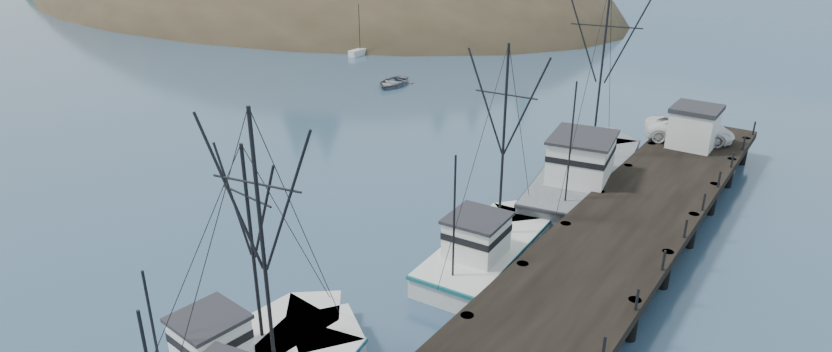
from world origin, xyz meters
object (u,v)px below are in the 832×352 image
Objects in this scene: work_vessel at (586,175)px; motorboat at (392,86)px; pier at (614,242)px; pickup_truck at (689,129)px; pier_shed at (694,126)px; trawler_far at (489,248)px.

motorboat is at bearing 151.25° from work_vessel.
pier is at bearing -46.80° from motorboat.
pickup_truck reaches higher than pier.
work_vessel is 9.50m from pickup_truck.
pier_shed is (-0.23, 16.04, 1.73)m from pier.
pickup_truck is (4.85, 19.80, 2.00)m from trawler_far.
pickup_truck is at bearing 63.88° from work_vessel.
work_vessel reaches higher than pier_shed.
work_vessel is at bearing -39.01° from motorboat.
pier_shed is at bearing -174.89° from pickup_truck.
pier_shed is at bearing -23.32° from motorboat.
pier is at bearing -60.89° from work_vessel.
motorboat is (-26.57, 14.58, -1.23)m from work_vessel.
pickup_truck reaches higher than motorboat.
pier is 16.14m from pier_shed.
trawler_far reaches higher than pier.
motorboat is (-30.69, 6.17, -2.82)m from pickup_truck.
trawler_far is 36.64m from motorboat.
work_vessel reaches higher than pier.
work_vessel is 30.33m from motorboat.
trawler_far is 19.65m from pier_shed.
pickup_truck is 31.43m from motorboat.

